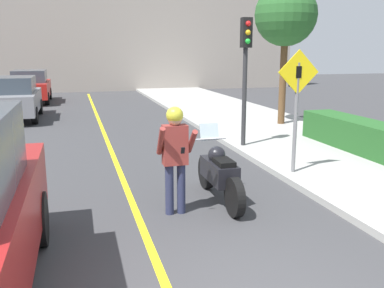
{
  "coord_description": "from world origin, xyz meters",
  "views": [
    {
      "loc": [
        -1.51,
        -3.53,
        2.66
      ],
      "look_at": [
        0.48,
        3.62,
        1.04
      ],
      "focal_mm": 40.0,
      "sensor_mm": 36.0,
      "label": 1
    }
  ],
  "objects_px": {
    "person_biker": "(175,149)",
    "parked_car_grey": "(14,98)",
    "motorcycle": "(219,173)",
    "street_tree": "(286,16)",
    "traffic_light": "(246,57)",
    "crossing_sign": "(297,100)",
    "parked_car_red": "(31,86)"
  },
  "relations": [
    {
      "from": "crossing_sign",
      "to": "parked_car_red",
      "type": "relative_size",
      "value": 0.61
    },
    {
      "from": "motorcycle",
      "to": "street_tree",
      "type": "relative_size",
      "value": 0.46
    },
    {
      "from": "street_tree",
      "to": "parked_car_grey",
      "type": "relative_size",
      "value": 1.14
    },
    {
      "from": "traffic_light",
      "to": "street_tree",
      "type": "distance_m",
      "value": 4.18
    },
    {
      "from": "traffic_light",
      "to": "motorcycle",
      "type": "bearing_deg",
      "value": -118.34
    },
    {
      "from": "traffic_light",
      "to": "street_tree",
      "type": "height_order",
      "value": "street_tree"
    },
    {
      "from": "motorcycle",
      "to": "traffic_light",
      "type": "distance_m",
      "value": 4.61
    },
    {
      "from": "person_biker",
      "to": "street_tree",
      "type": "relative_size",
      "value": 0.38
    },
    {
      "from": "motorcycle",
      "to": "parked_car_grey",
      "type": "distance_m",
      "value": 11.87
    },
    {
      "from": "street_tree",
      "to": "parked_car_grey",
      "type": "height_order",
      "value": "street_tree"
    },
    {
      "from": "parked_car_red",
      "to": "motorcycle",
      "type": "bearing_deg",
      "value": -74.78
    },
    {
      "from": "crossing_sign",
      "to": "parked_car_red",
      "type": "height_order",
      "value": "crossing_sign"
    },
    {
      "from": "traffic_light",
      "to": "parked_car_red",
      "type": "relative_size",
      "value": 0.8
    },
    {
      "from": "parked_car_grey",
      "to": "street_tree",
      "type": "bearing_deg",
      "value": -24.68
    },
    {
      "from": "crossing_sign",
      "to": "parked_car_red",
      "type": "xyz_separation_m",
      "value": [
        -6.53,
        15.74,
        -0.81
      ]
    },
    {
      "from": "parked_car_red",
      "to": "street_tree",
      "type": "bearing_deg",
      "value": -47.65
    },
    {
      "from": "person_biker",
      "to": "crossing_sign",
      "type": "relative_size",
      "value": 0.7
    },
    {
      "from": "person_biker",
      "to": "traffic_light",
      "type": "relative_size",
      "value": 0.53
    },
    {
      "from": "motorcycle",
      "to": "parked_car_grey",
      "type": "height_order",
      "value": "parked_car_grey"
    },
    {
      "from": "motorcycle",
      "to": "crossing_sign",
      "type": "xyz_separation_m",
      "value": [
        2.0,
        0.93,
        1.16
      ]
    },
    {
      "from": "crossing_sign",
      "to": "traffic_light",
      "type": "bearing_deg",
      "value": 90.47
    },
    {
      "from": "traffic_light",
      "to": "parked_car_red",
      "type": "height_order",
      "value": "traffic_light"
    },
    {
      "from": "traffic_light",
      "to": "parked_car_red",
      "type": "distance_m",
      "value": 14.63
    },
    {
      "from": "person_biker",
      "to": "parked_car_grey",
      "type": "height_order",
      "value": "person_biker"
    },
    {
      "from": "parked_car_grey",
      "to": "person_biker",
      "type": "bearing_deg",
      "value": -71.5
    },
    {
      "from": "motorcycle",
      "to": "street_tree",
      "type": "height_order",
      "value": "street_tree"
    },
    {
      "from": "parked_car_grey",
      "to": "traffic_light",
      "type": "bearing_deg",
      "value": -47.38
    },
    {
      "from": "person_biker",
      "to": "street_tree",
      "type": "height_order",
      "value": "street_tree"
    },
    {
      "from": "street_tree",
      "to": "traffic_light",
      "type": "bearing_deg",
      "value": -131.75
    },
    {
      "from": "parked_car_red",
      "to": "traffic_light",
      "type": "bearing_deg",
      "value": -63.41
    },
    {
      "from": "motorcycle",
      "to": "person_biker",
      "type": "height_order",
      "value": "person_biker"
    },
    {
      "from": "traffic_light",
      "to": "parked_car_red",
      "type": "xyz_separation_m",
      "value": [
        -6.51,
        13.0,
        -1.63
      ]
    }
  ]
}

